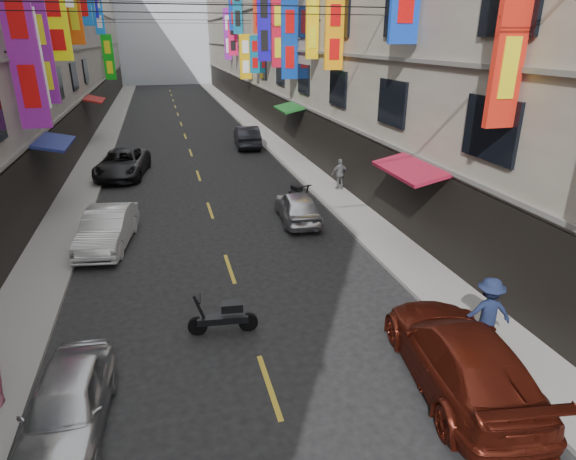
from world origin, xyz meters
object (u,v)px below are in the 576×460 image
car_right_mid (297,206)px  pedestrian_rfar (340,174)px  car_left_far (123,163)px  pedestrian_rnear (488,312)px  car_right_far (247,136)px  car_left_mid (107,229)px  car_left_near (67,405)px  car_right_near (460,356)px  scooter_far_right (299,196)px  scooter_crossing (224,317)px

car_right_mid → pedestrian_rfar: (3.16, 3.46, 0.25)m
car_left_far → pedestrian_rnear: 21.13m
car_right_mid → car_right_far: 15.12m
car_right_mid → car_right_far: bearing=-87.7°
pedestrian_rnear → car_left_mid: bearing=-28.7°
car_left_near → car_right_mid: (7.41, 10.05, 0.02)m
car_right_near → car_right_far: car_right_near is taller
car_right_far → car_right_near: bearing=94.2°
scooter_far_right → pedestrian_rfar: size_ratio=1.14×
scooter_far_right → car_left_near: (-8.04, -12.01, 0.17)m
car_right_mid → car_left_mid: bearing=10.7°
scooter_far_right → car_left_mid: size_ratio=0.42×
scooter_crossing → car_left_far: size_ratio=0.35×
car_left_near → pedestrian_rfar: (10.57, 13.51, 0.27)m
car_left_far → pedestrian_rnear: size_ratio=2.89×
scooter_crossing → car_right_near: (4.66, -3.33, 0.30)m
car_right_far → pedestrian_rnear: pedestrian_rnear is taller
car_left_mid → car_right_far: size_ratio=0.95×
pedestrian_rnear → car_left_far: bearing=-48.7°
car_right_near → scooter_crossing: bearing=-27.1°
car_left_near → car_left_mid: 9.25m
scooter_crossing → scooter_far_right: same height
car_right_near → car_right_mid: car_right_near is taller
scooter_far_right → car_left_near: 14.45m
car_right_near → car_right_far: bearing=-81.5°
scooter_crossing → car_left_far: (-3.34, 16.64, 0.27)m
car_right_far → pedestrian_rfar: pedestrian_rfar is taller
car_right_mid → car_right_far: (0.59, 15.10, 0.10)m
car_left_near → pedestrian_rnear: pedestrian_rnear is taller
car_left_near → car_right_mid: size_ratio=0.97×
car_left_mid → car_right_mid: 7.45m
car_right_mid → pedestrian_rnear: size_ratio=2.09×
scooter_far_right → car_left_far: car_left_far is taller
car_left_far → pedestrian_rfar: (10.57, -5.73, 0.17)m
car_right_far → pedestrian_rfar: size_ratio=2.89×
car_left_near → car_left_mid: (0.00, 9.25, 0.08)m
pedestrian_rfar → car_left_far: bearing=-26.4°
pedestrian_rfar → car_left_near: bearing=54.0°
car_left_mid → pedestrian_rnear: 12.96m
scooter_far_right → car_right_far: car_right_far is taller
car_left_near → car_right_mid: bearing=57.5°
scooter_crossing → car_right_far: size_ratio=0.40×
pedestrian_rnear → pedestrian_rfar: size_ratio=1.16×
car_left_near → car_left_mid: car_left_mid is taller
car_right_far → pedestrian_rnear: 24.87m
scooter_far_right → car_right_far: (-0.04, 13.15, 0.29)m
scooter_crossing → car_left_near: (-3.34, -2.61, 0.17)m
car_left_mid → pedestrian_rnear: (9.40, -8.92, 0.32)m
scooter_crossing → car_left_near: car_left_near is taller
scooter_far_right → car_right_far: 13.15m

